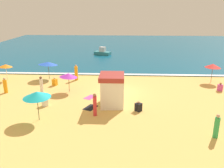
{
  "coord_description": "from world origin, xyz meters",
  "views": [
    {
      "loc": [
        0.33,
        -23.37,
        8.41
      ],
      "look_at": [
        -0.82,
        0.01,
        0.8
      ],
      "focal_mm": 38.19,
      "sensor_mm": 36.0,
      "label": 1
    }
  ],
  "objects_px": {
    "beach_umbrella_1": "(213,66)",
    "beachgoer_3": "(138,107)",
    "beach_umbrella_4": "(37,95)",
    "beachgoer_2": "(45,102)",
    "beachgoer_1": "(95,105)",
    "beachgoer_4": "(220,87)",
    "beachgoer_5": "(5,86)",
    "beachgoer_7": "(76,73)",
    "lifeguard_cabana": "(112,90)",
    "beachgoer_6": "(41,86)",
    "beachgoer_0": "(217,127)",
    "beachgoer_8": "(55,82)",
    "beach_umbrella_2": "(68,75)",
    "small_boat_0": "(103,52)",
    "beach_umbrella_6": "(48,63)",
    "beach_umbrella_3": "(6,66)"
  },
  "relations": [
    {
      "from": "beachgoer_8",
      "to": "beachgoer_0",
      "type": "bearing_deg",
      "value": -37.09
    },
    {
      "from": "beach_umbrella_3",
      "to": "beachgoer_0",
      "type": "bearing_deg",
      "value": -31.13
    },
    {
      "from": "beachgoer_1",
      "to": "beachgoer_4",
      "type": "height_order",
      "value": "beachgoer_1"
    },
    {
      "from": "beachgoer_7",
      "to": "beachgoer_8",
      "type": "relative_size",
      "value": 2.03
    },
    {
      "from": "beachgoer_2",
      "to": "beachgoer_4",
      "type": "xyz_separation_m",
      "value": [
        17.07,
        4.83,
        0.03
      ]
    },
    {
      "from": "beachgoer_1",
      "to": "beachgoer_2",
      "type": "relative_size",
      "value": 2.23
    },
    {
      "from": "beach_umbrella_4",
      "to": "beachgoer_7",
      "type": "height_order",
      "value": "beach_umbrella_4"
    },
    {
      "from": "beachgoer_4",
      "to": "lifeguard_cabana",
      "type": "bearing_deg",
      "value": -158.53
    },
    {
      "from": "beach_umbrella_2",
      "to": "beachgoer_6",
      "type": "relative_size",
      "value": 1.27
    },
    {
      "from": "beachgoer_4",
      "to": "beachgoer_5",
      "type": "height_order",
      "value": "beachgoer_5"
    },
    {
      "from": "beach_umbrella_1",
      "to": "beach_umbrella_4",
      "type": "relative_size",
      "value": 0.78
    },
    {
      "from": "beach_umbrella_6",
      "to": "beachgoer_2",
      "type": "relative_size",
      "value": 3.81
    },
    {
      "from": "beach_umbrella_6",
      "to": "beachgoer_1",
      "type": "relative_size",
      "value": 1.71
    },
    {
      "from": "beachgoer_1",
      "to": "beach_umbrella_6",
      "type": "bearing_deg",
      "value": 124.04
    },
    {
      "from": "beachgoer_8",
      "to": "beachgoer_3",
      "type": "bearing_deg",
      "value": -35.8
    },
    {
      "from": "beach_umbrella_1",
      "to": "beachgoer_3",
      "type": "xyz_separation_m",
      "value": [
        -8.96,
        -8.55,
        -1.6
      ]
    },
    {
      "from": "beach_umbrella_2",
      "to": "beachgoer_6",
      "type": "bearing_deg",
      "value": -160.25
    },
    {
      "from": "beachgoer_2",
      "to": "beachgoer_6",
      "type": "height_order",
      "value": "beachgoer_6"
    },
    {
      "from": "beachgoer_7",
      "to": "small_boat_0",
      "type": "xyz_separation_m",
      "value": [
        1.8,
        15.56,
        -0.33
      ]
    },
    {
      "from": "lifeguard_cabana",
      "to": "beachgoer_2",
      "type": "bearing_deg",
      "value": -175.63
    },
    {
      "from": "beach_umbrella_2",
      "to": "beach_umbrella_3",
      "type": "xyz_separation_m",
      "value": [
        -8.31,
        3.6,
        0.03
      ]
    },
    {
      "from": "beach_umbrella_4",
      "to": "beachgoer_2",
      "type": "xyz_separation_m",
      "value": [
        -0.4,
        2.7,
        -1.73
      ]
    },
    {
      "from": "beach_umbrella_1",
      "to": "beachgoer_8",
      "type": "height_order",
      "value": "beach_umbrella_1"
    },
    {
      "from": "beachgoer_3",
      "to": "small_boat_0",
      "type": "xyz_separation_m",
      "value": [
        -5.15,
        24.2,
        0.18
      ]
    },
    {
      "from": "beach_umbrella_6",
      "to": "beach_umbrella_3",
      "type": "bearing_deg",
      "value": -168.99
    },
    {
      "from": "beachgoer_4",
      "to": "small_boat_0",
      "type": "relative_size",
      "value": 0.28
    },
    {
      "from": "beachgoer_7",
      "to": "beach_umbrella_4",
      "type": "bearing_deg",
      "value": -94.78
    },
    {
      "from": "beachgoer_2",
      "to": "beachgoer_3",
      "type": "xyz_separation_m",
      "value": [
        8.24,
        -0.67,
        0.01
      ]
    },
    {
      "from": "beachgoer_2",
      "to": "beachgoer_7",
      "type": "bearing_deg",
      "value": 80.77
    },
    {
      "from": "beach_umbrella_1",
      "to": "beachgoer_4",
      "type": "bearing_deg",
      "value": -92.32
    },
    {
      "from": "beachgoer_3",
      "to": "small_boat_0",
      "type": "relative_size",
      "value": 0.28
    },
    {
      "from": "lifeguard_cabana",
      "to": "beach_umbrella_3",
      "type": "xyz_separation_m",
      "value": [
        -12.91,
        7.0,
        0.33
      ]
    },
    {
      "from": "beach_umbrella_3",
      "to": "beachgoer_2",
      "type": "bearing_deg",
      "value": -46.89
    },
    {
      "from": "beachgoer_2",
      "to": "beachgoer_5",
      "type": "xyz_separation_m",
      "value": [
        -5.08,
        3.16,
        0.39
      ]
    },
    {
      "from": "beachgoer_8",
      "to": "small_boat_0",
      "type": "bearing_deg",
      "value": 77.81
    },
    {
      "from": "beachgoer_0",
      "to": "beachgoer_2",
      "type": "xyz_separation_m",
      "value": [
        -13.19,
        4.73,
        -0.44
      ]
    },
    {
      "from": "beach_umbrella_3",
      "to": "beachgoer_0",
      "type": "xyz_separation_m",
      "value": [
        20.17,
        -12.18,
        -0.99
      ]
    },
    {
      "from": "beach_umbrella_4",
      "to": "beachgoer_0",
      "type": "height_order",
      "value": "beach_umbrella_4"
    },
    {
      "from": "beachgoer_0",
      "to": "beachgoer_5",
      "type": "bearing_deg",
      "value": 156.64
    },
    {
      "from": "beachgoer_5",
      "to": "beachgoer_6",
      "type": "height_order",
      "value": "beachgoer_6"
    },
    {
      "from": "beachgoer_2",
      "to": "beach_umbrella_4",
      "type": "bearing_deg",
      "value": -81.53
    },
    {
      "from": "beachgoer_1",
      "to": "beachgoer_2",
      "type": "bearing_deg",
      "value": 159.61
    },
    {
      "from": "beach_umbrella_3",
      "to": "beach_umbrella_4",
      "type": "height_order",
      "value": "beach_umbrella_4"
    },
    {
      "from": "beachgoer_2",
      "to": "beachgoer_6",
      "type": "bearing_deg",
      "value": 113.0
    },
    {
      "from": "beachgoer_5",
      "to": "beachgoer_4",
      "type": "bearing_deg",
      "value": 4.31
    },
    {
      "from": "lifeguard_cabana",
      "to": "beachgoer_8",
      "type": "bearing_deg",
      "value": 141.28
    },
    {
      "from": "lifeguard_cabana",
      "to": "beach_umbrella_2",
      "type": "xyz_separation_m",
      "value": [
        -4.6,
        3.4,
        0.3
      ]
    },
    {
      "from": "beach_umbrella_1",
      "to": "beachgoer_7",
      "type": "xyz_separation_m",
      "value": [
        -15.9,
        0.09,
        -1.09
      ]
    },
    {
      "from": "lifeguard_cabana",
      "to": "beachgoer_6",
      "type": "bearing_deg",
      "value": 161.0
    },
    {
      "from": "beachgoer_0",
      "to": "beachgoer_6",
      "type": "height_order",
      "value": "beachgoer_6"
    }
  ]
}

